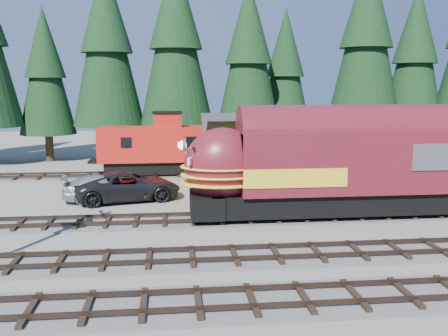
{
  "coord_description": "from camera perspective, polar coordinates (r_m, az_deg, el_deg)",
  "views": [
    {
      "loc": [
        -8.64,
        -22.07,
        7.24
      ],
      "look_at": [
        -5.79,
        4.0,
        2.88
      ],
      "focal_mm": 40.0,
      "sensor_mm": 36.0,
      "label": 1
    }
  ],
  "objects": [
    {
      "name": "depot",
      "position": [
        33.97,
        8.55,
        2.1
      ],
      "size": [
        12.8,
        7.0,
        5.3
      ],
      "color": "gold",
      "rests_on": "ground"
    },
    {
      "name": "conifer_backdrop",
      "position": [
        49.37,
        10.09,
        13.47
      ],
      "size": [
        81.55,
        22.89,
        17.38
      ],
      "color": "black",
      "rests_on": "ground"
    },
    {
      "name": "ground",
      "position": [
        24.78,
        14.61,
        -7.86
      ],
      "size": [
        120.0,
        120.0,
        0.0
      ],
      "primitive_type": "plane",
      "color": "#6B665B",
      "rests_on": "ground"
    },
    {
      "name": "caboose",
      "position": [
        40.38,
        -7.65,
        2.44
      ],
      "size": [
        9.12,
        2.65,
        4.74
      ],
      "color": "black",
      "rests_on": "ground"
    },
    {
      "name": "pickup_truck_a",
      "position": [
        32.22,
        -10.95,
        -2.05
      ],
      "size": [
        7.15,
        4.53,
        1.84
      ],
      "primitive_type": "imported",
      "rotation": [
        0.0,
        0.0,
        1.81
      ],
      "color": "black",
      "rests_on": "ground"
    },
    {
      "name": "pickup_truck_b",
      "position": [
        32.53,
        -13.11,
        -2.19
      ],
      "size": [
        5.96,
        3.2,
        1.64
      ],
      "primitive_type": "imported",
      "rotation": [
        0.0,
        0.0,
        1.74
      ],
      "color": "#9FA2A6",
      "rests_on": "ground"
    },
    {
      "name": "track_spur",
      "position": [
        40.73,
        -8.05,
        -0.81
      ],
      "size": [
        32.0,
        3.2,
        0.33
      ],
      "color": "#4C4947",
      "rests_on": "ground"
    },
    {
      "name": "locomotive",
      "position": [
        27.91,
        12.42,
        -0.08
      ],
      "size": [
        17.35,
        3.45,
        4.72
      ],
      "color": "black",
      "rests_on": "ground"
    }
  ]
}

